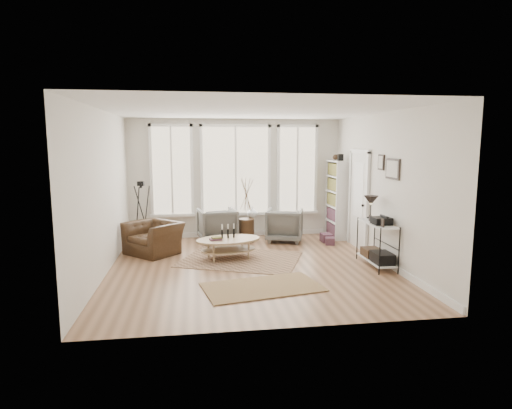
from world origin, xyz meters
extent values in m
plane|color=#9E7353|center=(0.00, 0.00, 0.00)|extent=(5.50, 5.50, 0.00)
plane|color=white|center=(0.00, 0.00, 2.90)|extent=(5.50, 5.50, 0.00)
cube|color=silver|center=(0.00, 2.75, 1.45)|extent=(5.20, 0.04, 2.90)
cube|color=silver|center=(0.00, -2.75, 1.45)|extent=(5.20, 0.04, 2.90)
cube|color=silver|center=(-2.60, 0.00, 1.45)|extent=(0.04, 5.50, 2.90)
cube|color=silver|center=(2.60, 0.00, 1.45)|extent=(0.04, 5.50, 2.90)
cube|color=white|center=(0.00, 2.74, 0.06)|extent=(5.10, 0.04, 0.12)
cube|color=white|center=(2.58, 0.00, 0.06)|extent=(0.03, 5.40, 0.12)
cube|color=#CEB57F|center=(0.00, 2.73, 1.65)|extent=(1.60, 0.03, 2.10)
cube|color=#CEB57F|center=(-1.55, 2.73, 1.65)|extent=(0.90, 0.03, 2.10)
cube|color=#CEB57F|center=(1.55, 2.73, 1.65)|extent=(0.90, 0.03, 2.10)
cube|color=white|center=(0.00, 2.71, 1.65)|extent=(1.74, 0.06, 2.24)
cube|color=white|center=(-1.55, 2.71, 1.65)|extent=(1.04, 0.06, 2.24)
cube|color=white|center=(1.55, 2.71, 1.65)|extent=(1.04, 0.06, 2.24)
cube|color=white|center=(0.00, 2.69, 0.57)|extent=(4.10, 0.12, 0.06)
cube|color=silver|center=(2.58, 1.15, 1.05)|extent=(0.04, 0.88, 2.10)
cube|color=white|center=(2.56, 1.15, 1.30)|extent=(0.01, 0.55, 1.20)
cube|color=white|center=(2.56, 0.66, 1.05)|extent=(0.06, 0.08, 2.18)
cube|color=white|center=(2.56, 1.64, 1.05)|extent=(0.06, 0.08, 2.18)
cube|color=white|center=(2.56, 1.15, 2.14)|extent=(0.06, 1.06, 0.08)
sphere|color=black|center=(2.53, 0.82, 1.00)|extent=(0.06, 0.06, 0.06)
cube|color=white|center=(2.43, 1.81, 0.95)|extent=(0.30, 0.03, 1.90)
cube|color=white|center=(2.43, 2.63, 0.95)|extent=(0.30, 0.03, 1.90)
cube|color=white|center=(2.58, 2.23, 0.95)|extent=(0.02, 0.85, 1.90)
cube|color=white|center=(2.43, 2.23, 0.95)|extent=(0.30, 0.81, 1.90)
cube|color=maroon|center=(2.43, 2.23, 0.95)|extent=(0.24, 0.75, 1.76)
cube|color=black|center=(2.43, 2.02, 1.98)|extent=(0.12, 0.10, 0.16)
sphere|color=#3B2717|center=(2.43, 2.38, 1.97)|extent=(0.14, 0.14, 0.14)
cube|color=white|center=(2.38, -0.30, 0.12)|extent=(0.37, 1.07, 0.03)
cube|color=white|center=(2.38, -0.30, 0.82)|extent=(0.37, 1.07, 0.02)
cylinder|color=black|center=(2.20, -0.83, 0.42)|extent=(0.02, 0.02, 0.85)
cylinder|color=black|center=(2.56, -0.83, 0.42)|extent=(0.02, 0.02, 0.85)
cylinder|color=black|center=(2.20, 0.23, 0.42)|extent=(0.02, 0.02, 0.85)
cylinder|color=black|center=(2.56, 0.23, 0.42)|extent=(0.02, 0.02, 0.85)
cylinder|color=black|center=(2.38, 0.05, 0.88)|extent=(0.14, 0.14, 0.02)
cylinder|color=black|center=(2.38, 0.05, 1.01)|extent=(0.02, 0.02, 0.30)
cone|color=black|center=(2.38, 0.05, 1.21)|extent=(0.28, 0.28, 0.18)
cube|color=black|center=(2.38, -0.45, 0.91)|extent=(0.32, 0.30, 0.13)
cube|color=black|center=(2.38, -0.55, 0.23)|extent=(0.32, 0.45, 0.20)
cube|color=#3B2717|center=(2.38, -0.08, 0.21)|extent=(0.32, 0.40, 0.16)
cube|color=black|center=(2.28, -0.72, 0.91)|extent=(0.02, 0.10, 0.14)
cube|color=black|center=(2.28, -0.18, 0.91)|extent=(0.02, 0.10, 0.12)
cube|color=black|center=(2.58, -0.40, 1.85)|extent=(0.03, 0.52, 0.38)
cube|color=silver|center=(2.56, -0.40, 1.85)|extent=(0.01, 0.44, 0.30)
cube|color=black|center=(2.58, 0.10, 1.95)|extent=(0.03, 0.24, 0.30)
cube|color=silver|center=(2.56, 0.10, 1.95)|extent=(0.01, 0.18, 0.24)
cube|color=brown|center=(-0.12, 0.53, 0.01)|extent=(2.73, 2.41, 0.01)
cube|color=brown|center=(0.04, -1.20, 0.01)|extent=(2.04, 1.38, 0.01)
ellipsoid|color=tan|center=(-0.36, 0.63, 0.19)|extent=(1.24, 0.93, 0.03)
ellipsoid|color=tan|center=(-0.36, 0.63, 0.39)|extent=(1.45, 1.09, 0.04)
cylinder|color=tan|center=(-0.72, 0.42, 0.19)|extent=(0.04, 0.04, 0.37)
cylinder|color=tan|center=(0.00, 0.42, 0.19)|extent=(0.04, 0.04, 0.37)
cylinder|color=tan|center=(-0.72, 0.84, 0.19)|extent=(0.04, 0.04, 0.37)
cylinder|color=tan|center=(0.00, 0.84, 0.19)|extent=(0.04, 0.04, 0.37)
cylinder|color=black|center=(-0.48, 0.68, 0.51)|extent=(0.04, 0.04, 0.19)
cylinder|color=black|center=(-0.36, 0.68, 0.51)|extent=(0.04, 0.04, 0.19)
cylinder|color=black|center=(-0.24, 0.68, 0.51)|extent=(0.04, 0.04, 0.19)
cube|color=#35542A|center=(-0.61, 0.54, 0.44)|extent=(0.23, 0.17, 0.06)
imported|color=slate|center=(-0.50, 2.19, 0.40)|extent=(0.97, 0.99, 0.79)
imported|color=slate|center=(1.09, 2.00, 0.39)|extent=(1.04, 1.06, 0.77)
cylinder|color=#3B2717|center=(0.18, 2.05, 0.28)|extent=(0.37, 0.37, 0.55)
imported|color=silver|center=(0.35, 2.24, 0.68)|extent=(0.28, 0.28, 0.26)
imported|color=#3B2717|center=(-1.89, 1.26, 0.34)|extent=(1.37, 1.37, 0.67)
cylinder|color=black|center=(-2.23, 2.24, 1.33)|extent=(0.06, 0.06, 0.06)
cube|color=black|center=(-2.23, 2.24, 1.40)|extent=(0.16, 0.13, 0.10)
cylinder|color=black|center=(-2.23, 2.16, 1.40)|extent=(0.06, 0.08, 0.06)
cube|color=maroon|center=(2.05, 1.76, 0.10)|extent=(0.25, 0.31, 0.20)
cube|color=maroon|center=(2.05, 1.50, 0.08)|extent=(0.26, 0.30, 0.17)
camera|label=1|loc=(-1.01, -7.77, 2.33)|focal=30.00mm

